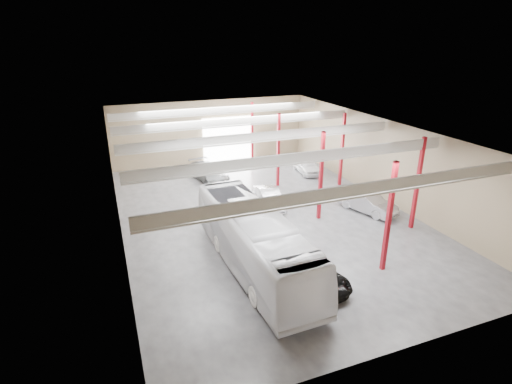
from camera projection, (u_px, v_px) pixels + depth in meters
depot_shell at (265, 154)px, 30.89m from camera, size 22.12×32.12×7.06m
coach_bus at (254, 239)px, 24.39m from camera, size 3.65×13.83×3.83m
black_sedan at (315, 274)px, 23.11m from camera, size 2.97×5.20×1.37m
car_row_a at (279, 235)px, 27.64m from camera, size 2.60×4.22×1.34m
car_row_b at (270, 198)px, 33.61m from camera, size 2.15×4.85×1.55m
car_row_c at (209, 172)px, 39.77m from camera, size 3.32×6.14×1.69m
car_right_near at (367, 202)px, 32.63m from camera, size 3.31×5.30×1.65m
car_right_far at (307, 165)px, 42.14m from camera, size 2.42×4.93×1.62m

